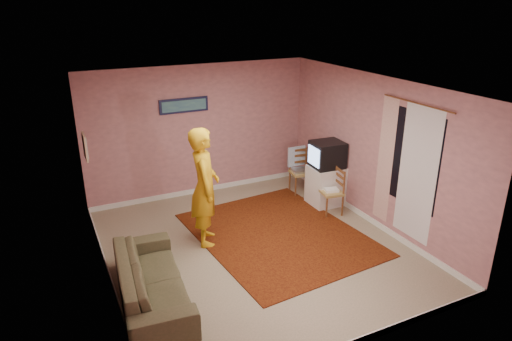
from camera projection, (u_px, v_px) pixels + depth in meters
name	position (u px, v px, depth m)	size (l,w,h in m)	color
ground	(255.00, 248.00, 7.33)	(5.00, 5.00, 0.00)	tan
wall_back	(200.00, 131.00, 8.97)	(4.50, 0.02, 2.60)	tan
wall_front	(358.00, 250.00, 4.76)	(4.50, 0.02, 2.60)	tan
wall_left	(100.00, 199.00, 5.95)	(0.02, 5.00, 2.60)	tan
wall_right	(373.00, 152.00, 7.78)	(0.02, 5.00, 2.60)	tan
ceiling	(255.00, 86.00, 6.40)	(4.50, 5.00, 0.02)	silver
baseboard_back	(203.00, 190.00, 9.40)	(4.50, 0.02, 0.10)	silver
baseboard_left	(111.00, 280.00, 6.40)	(0.02, 5.00, 0.10)	silver
baseboard_right	(367.00, 217.00, 8.22)	(0.02, 5.00, 0.10)	silver
window	(412.00, 159.00, 6.97)	(0.01, 1.10, 1.50)	black
curtain_sheer	(417.00, 175.00, 6.91)	(0.01, 0.75, 2.10)	silver
curtain_floral	(385.00, 161.00, 7.49)	(0.01, 0.35, 2.10)	silver
curtain_rod	(417.00, 103.00, 6.64)	(0.02, 0.02, 1.40)	brown
picture_back	(184.00, 105.00, 8.62)	(0.95, 0.04, 0.28)	#131434
picture_left	(85.00, 147.00, 7.22)	(0.04, 0.38, 0.42)	beige
area_rug	(278.00, 234.00, 7.73)	(2.49, 3.12, 0.02)	black
tv_cabinet	(325.00, 185.00, 8.76)	(0.60, 0.55, 0.77)	silver
crt_tv	(327.00, 154.00, 8.53)	(0.61, 0.55, 0.49)	black
chair_a	(301.00, 167.00, 9.21)	(0.46, 0.44, 0.49)	tan
dvd_player	(301.00, 170.00, 9.23)	(0.35, 0.25, 0.06)	#A6A6AB
blue_throw	(297.00, 156.00, 9.30)	(0.39, 0.05, 0.41)	#88B3E0
chair_b	(332.00, 187.00, 8.32)	(0.43, 0.44, 0.47)	tan
game_console	(331.00, 190.00, 8.34)	(0.24, 0.18, 0.05)	white
sofa	(152.00, 280.00, 5.97)	(2.08, 0.81, 0.61)	brown
person	(205.00, 187.00, 7.18)	(0.71, 0.46, 1.94)	gold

